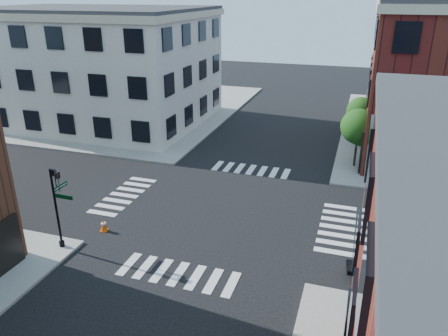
% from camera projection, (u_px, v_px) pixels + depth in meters
% --- Properties ---
extents(ground, '(120.00, 120.00, 0.00)m').
position_uv_depth(ground, '(223.00, 210.00, 27.38)').
color(ground, black).
rests_on(ground, ground).
extents(sidewalk_nw, '(30.00, 30.00, 0.15)m').
position_uv_depth(sidewalk_nw, '(110.00, 106.00, 51.83)').
color(sidewalk_nw, gray).
rests_on(sidewalk_nw, ground).
extents(building_nw, '(22.00, 16.00, 11.00)m').
position_uv_depth(building_nw, '(95.00, 67.00, 44.81)').
color(building_nw, beige).
rests_on(building_nw, ground).
extents(tree_near, '(2.69, 2.69, 4.49)m').
position_uv_depth(tree_near, '(359.00, 128.00, 32.82)').
color(tree_near, black).
rests_on(tree_near, ground).
extents(tree_far, '(2.43, 2.43, 4.07)m').
position_uv_depth(tree_far, '(361.00, 112.00, 38.22)').
color(tree_far, black).
rests_on(tree_far, ground).
extents(signal_pole, '(1.29, 1.24, 4.60)m').
position_uv_depth(signal_pole, '(58.00, 200.00, 22.33)').
color(signal_pole, black).
rests_on(signal_pole, ground).
extents(traffic_cone, '(0.41, 0.41, 0.73)m').
position_uv_depth(traffic_cone, '(104.00, 225.00, 24.91)').
color(traffic_cone, '#DA5109').
rests_on(traffic_cone, ground).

